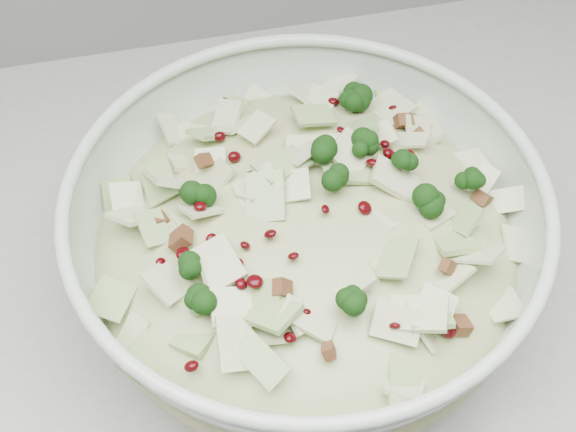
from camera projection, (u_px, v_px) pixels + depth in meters
name	position (u px, v px, depth m)	size (l,w,h in m)	color
counter	(538.00, 360.00, 1.16)	(3.60, 0.60, 0.90)	beige
mixing_bowl	(305.00, 249.00, 0.64)	(0.42, 0.42, 0.15)	silver
salad	(306.00, 231.00, 0.62)	(0.36, 0.36, 0.15)	tan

